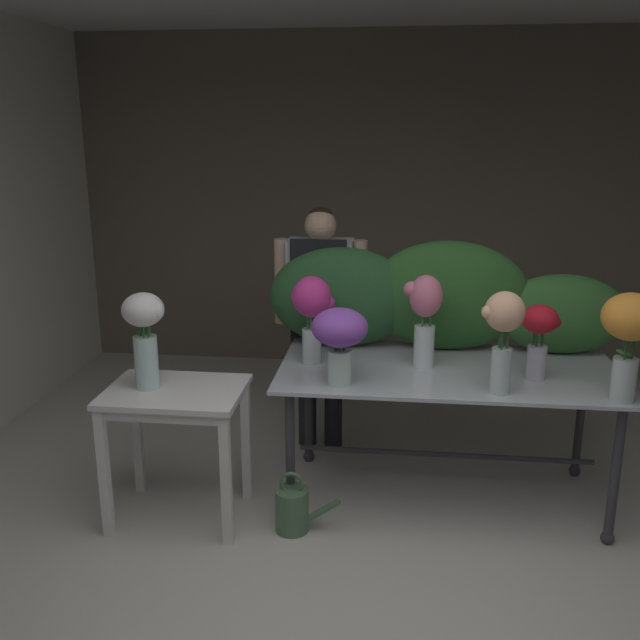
{
  "coord_description": "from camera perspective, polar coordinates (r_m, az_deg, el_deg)",
  "views": [
    {
      "loc": [
        0.11,
        -2.16,
        2.11
      ],
      "look_at": [
        -0.31,
        1.48,
        1.08
      ],
      "focal_mm": 39.42,
      "sensor_mm": 36.0,
      "label": 1
    }
  ],
  "objects": [
    {
      "name": "vase_white_roses_tall",
      "position": [
        3.77,
        -14.0,
        -0.94
      ],
      "size": [
        0.23,
        0.22,
        0.52
      ],
      "color": "silver",
      "rests_on": "side_table_white"
    },
    {
      "name": "foliage_backdrop",
      "position": [
        4.21,
        9.02,
        1.6
      ],
      "size": [
        2.1,
        0.32,
        0.66
      ],
      "color": "#28562D",
      "rests_on": "display_table_glass"
    },
    {
      "name": "vase_peach_peonies",
      "position": [
        3.57,
        14.66,
        -0.74
      ],
      "size": [
        0.21,
        0.2,
        0.52
      ],
      "color": "silver",
      "rests_on": "display_table_glass"
    },
    {
      "name": "vase_magenta_freesia",
      "position": [
        3.9,
        -0.67,
        0.98
      ],
      "size": [
        0.24,
        0.22,
        0.5
      ],
      "color": "silver",
      "rests_on": "display_table_glass"
    },
    {
      "name": "vase_sunset_dahlias",
      "position": [
        3.66,
        23.87,
        -0.72
      ],
      "size": [
        0.28,
        0.27,
        0.54
      ],
      "color": "silver",
      "rests_on": "display_table_glass"
    },
    {
      "name": "display_table_glass",
      "position": [
        4.01,
        10.29,
        -5.46
      ],
      "size": [
        1.87,
        0.94,
        0.81
      ],
      "color": "silver",
      "rests_on": "ground"
    },
    {
      "name": "vase_violet_stock",
      "position": [
        3.59,
        1.61,
        -1.28
      ],
      "size": [
        0.29,
        0.29,
        0.41
      ],
      "color": "silver",
      "rests_on": "display_table_glass"
    },
    {
      "name": "florist",
      "position": [
        4.52,
        0.02,
        1.36
      ],
      "size": [
        0.59,
        0.24,
        1.6
      ],
      "color": "#232328",
      "rests_on": "ground"
    },
    {
      "name": "side_table_white",
      "position": [
        3.86,
        -11.62,
        -6.98
      ],
      "size": [
        0.73,
        0.55,
        0.75
      ],
      "color": "white",
      "rests_on": "ground"
    },
    {
      "name": "wall_back",
      "position": [
        6.19,
        5.69,
        9.3
      ],
      "size": [
        5.53,
        0.12,
        2.86
      ],
      "primitive_type": "cube",
      "color": "#706656",
      "rests_on": "ground"
    },
    {
      "name": "vase_rosy_hydrangea",
      "position": [
        3.88,
        8.5,
        0.55
      ],
      "size": [
        0.21,
        0.18,
        0.52
      ],
      "color": "silver",
      "rests_on": "display_table_glass"
    },
    {
      "name": "vase_crimson_anemones",
      "position": [
        3.84,
        17.32,
        -1.05
      ],
      "size": [
        0.22,
        0.19,
        0.41
      ],
      "color": "silver",
      "rests_on": "display_table_glass"
    },
    {
      "name": "ground_plane",
      "position": [
        4.66,
        4.67,
        -11.3
      ],
      "size": [
        8.78,
        8.78,
        0.0
      ],
      "primitive_type": "plane",
      "color": "beige"
    },
    {
      "name": "watering_can",
      "position": [
        3.88,
        -2.22,
        -15.07
      ],
      "size": [
        0.35,
        0.18,
        0.34
      ],
      "color": "#4C704C",
      "rests_on": "ground"
    }
  ]
}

